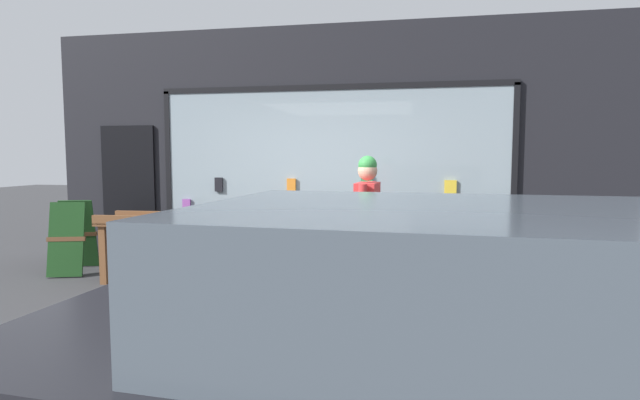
{
  "coord_description": "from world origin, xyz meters",
  "views": [
    {
      "loc": [
        1.32,
        -4.93,
        1.62
      ],
      "look_at": [
        0.25,
        0.7,
        1.11
      ],
      "focal_mm": 28.0,
      "sensor_mm": 36.0,
      "label": 1
    }
  ],
  "objects_px": {
    "display_table_right": "(425,237)",
    "person_browsing": "(367,219)",
    "display_table_left": "(192,229)",
    "sandwich_board_sign": "(73,236)",
    "parked_car": "(472,365)",
    "small_dog": "(397,283)"
  },
  "relations": [
    {
      "from": "sandwich_board_sign",
      "to": "parked_car",
      "type": "xyz_separation_m",
      "value": [
        4.93,
        -3.99,
        0.24
      ]
    },
    {
      "from": "display_table_right",
      "to": "parked_car",
      "type": "bearing_deg",
      "value": -88.01
    },
    {
      "from": "display_table_right",
      "to": "person_browsing",
      "type": "bearing_deg",
      "value": -143.25
    },
    {
      "from": "display_table_left",
      "to": "person_browsing",
      "type": "height_order",
      "value": "person_browsing"
    },
    {
      "from": "display_table_right",
      "to": "parked_car",
      "type": "xyz_separation_m",
      "value": [
        0.13,
        -3.72,
        0.05
      ]
    },
    {
      "from": "display_table_left",
      "to": "small_dog",
      "type": "xyz_separation_m",
      "value": [
        2.6,
        -0.63,
        -0.41
      ]
    },
    {
      "from": "display_table_right",
      "to": "person_browsing",
      "type": "distance_m",
      "value": 0.82
    },
    {
      "from": "person_browsing",
      "to": "small_dog",
      "type": "xyz_separation_m",
      "value": [
        0.34,
        -0.17,
        -0.65
      ]
    },
    {
      "from": "display_table_right",
      "to": "display_table_left",
      "type": "bearing_deg",
      "value": -179.95
    },
    {
      "from": "display_table_right",
      "to": "sandwich_board_sign",
      "type": "height_order",
      "value": "sandwich_board_sign"
    },
    {
      "from": "display_table_left",
      "to": "person_browsing",
      "type": "distance_m",
      "value": 2.32
    },
    {
      "from": "display_table_left",
      "to": "parked_car",
      "type": "bearing_deg",
      "value": -50.98
    },
    {
      "from": "display_table_left",
      "to": "display_table_right",
      "type": "height_order",
      "value": "display_table_left"
    },
    {
      "from": "person_browsing",
      "to": "small_dog",
      "type": "height_order",
      "value": "person_browsing"
    },
    {
      "from": "person_browsing",
      "to": "parked_car",
      "type": "xyz_separation_m",
      "value": [
        0.76,
        -3.26,
        -0.2
      ]
    },
    {
      "from": "person_browsing",
      "to": "sandwich_board_sign",
      "type": "xyz_separation_m",
      "value": [
        -4.17,
        0.73,
        -0.44
      ]
    },
    {
      "from": "display_table_left",
      "to": "person_browsing",
      "type": "relative_size",
      "value": 1.48
    },
    {
      "from": "person_browsing",
      "to": "small_dog",
      "type": "bearing_deg",
      "value": -111.58
    },
    {
      "from": "display_table_left",
      "to": "small_dog",
      "type": "height_order",
      "value": "display_table_left"
    },
    {
      "from": "display_table_left",
      "to": "parked_car",
      "type": "relative_size",
      "value": 0.56
    },
    {
      "from": "display_table_left",
      "to": "sandwich_board_sign",
      "type": "bearing_deg",
      "value": 172.02
    },
    {
      "from": "person_browsing",
      "to": "display_table_left",
      "type": "bearing_deg",
      "value": 82.73
    }
  ]
}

